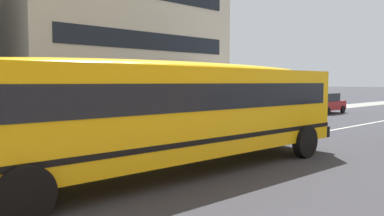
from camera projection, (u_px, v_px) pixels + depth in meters
The scene contains 6 objects.
ground_plane at pixel (92, 174), 10.38m from camera, with size 400.00×400.00×0.00m, color #38383D.
lane_centreline at pixel (92, 174), 10.38m from camera, with size 110.00×0.16×0.01m, color silver.
school_bus at pixel (168, 107), 10.39m from camera, with size 13.96×3.55×3.11m.
parked_car_red_near_corner at pixel (325, 103), 30.42m from camera, with size 3.92×1.92×1.64m.
box_truck at pixel (240, 98), 23.95m from camera, with size 6.08×2.54×2.82m.
apartment_block_far_centre at pixel (106, 4), 27.36m from camera, with size 15.01×10.80×16.50m.
Camera 1 is at (-4.93, -9.38, 2.53)m, focal length 35.13 mm.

